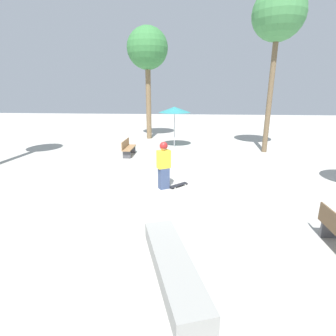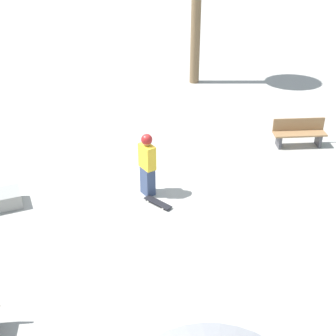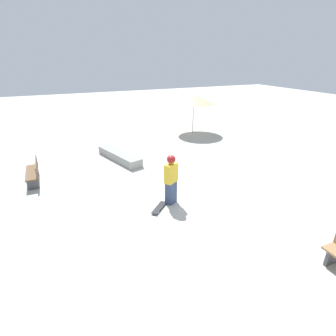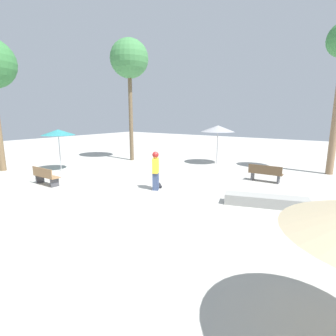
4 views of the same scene
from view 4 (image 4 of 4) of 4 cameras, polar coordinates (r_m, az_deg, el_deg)
ground_plane at (r=10.92m, az=-2.06°, el=-5.91°), size 60.00×60.00×0.00m
skater_main at (r=11.48m, az=-2.71°, el=-0.30°), size 0.52×0.45×1.71m
skateboard at (r=12.21m, az=-1.99°, el=-3.73°), size 0.71×0.70×0.07m
concrete_ledge at (r=10.23m, az=20.49°, el=-6.74°), size 1.50×2.96×0.38m
bench_near at (r=13.62m, az=-25.13°, el=-1.64°), size 0.44×1.60×0.85m
bench_far at (r=13.80m, az=20.40°, el=-1.11°), size 0.48×1.61×0.85m
shade_umbrella_grey at (r=17.83m, az=10.80°, el=8.42°), size 2.21×2.21×2.58m
shade_umbrella_teal at (r=16.61m, az=-22.80°, el=7.17°), size 1.90×1.90×2.44m
palm_tree_center_right at (r=19.59m, az=-8.43°, el=22.23°), size 2.63×2.63×8.37m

